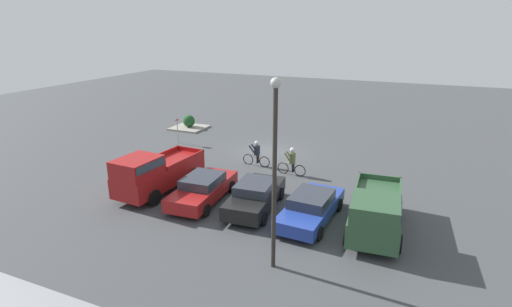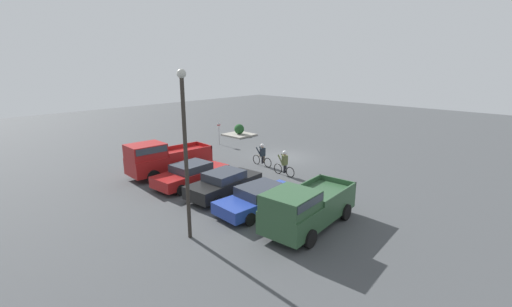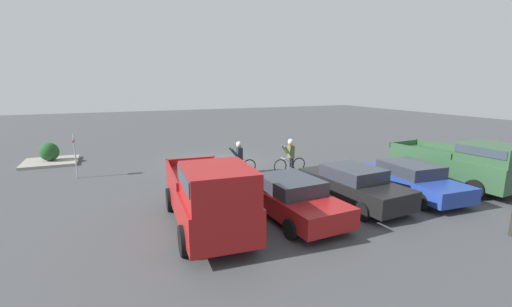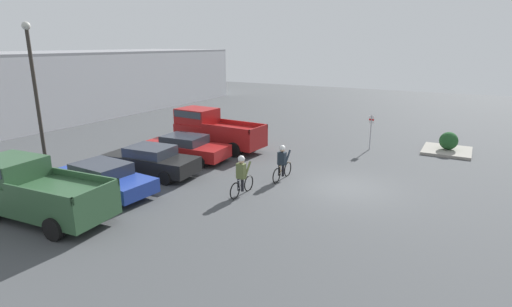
{
  "view_description": "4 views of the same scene",
  "coord_description": "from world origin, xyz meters",
  "px_view_note": "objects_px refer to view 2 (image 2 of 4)",
  "views": [
    {
      "loc": [
        -9.83,
        24.88,
        8.61
      ],
      "look_at": [
        -0.84,
        4.06,
        1.2
      ],
      "focal_mm": 28.0,
      "sensor_mm": 36.0,
      "label": 1
    },
    {
      "loc": [
        -16.46,
        20.49,
        7.16
      ],
      "look_at": [
        -0.84,
        4.06,
        1.2
      ],
      "focal_mm": 24.0,
      "sensor_mm": 36.0,
      "label": 2
    },
    {
      "loc": [
        5.4,
        18.55,
        4.44
      ],
      "look_at": [
        -0.84,
        4.06,
        1.2
      ],
      "focal_mm": 24.0,
      "sensor_mm": 36.0,
      "label": 3
    },
    {
      "loc": [
        -16.28,
        -4.44,
        6.07
      ],
      "look_at": [
        -0.84,
        4.06,
        1.2
      ],
      "focal_mm": 28.0,
      "sensor_mm": 36.0,
      "label": 4
    }
  ],
  "objects_px": {
    "lamppost": "(185,144)",
    "sedan_2": "(191,174)",
    "cyclist_1": "(284,162)",
    "cyclist_0": "(262,154)",
    "sedan_0": "(260,198)",
    "fire_lane_sign": "(219,131)",
    "pickup_truck_0": "(305,207)",
    "sedan_1": "(224,183)",
    "shrub": "(239,129)",
    "pickup_truck_1": "(163,158)"
  },
  "relations": [
    {
      "from": "cyclist_0",
      "to": "lamppost",
      "type": "distance_m",
      "value": 11.55
    },
    {
      "from": "pickup_truck_1",
      "to": "lamppost",
      "type": "relative_size",
      "value": 0.81
    },
    {
      "from": "fire_lane_sign",
      "to": "lamppost",
      "type": "distance_m",
      "value": 17.54
    },
    {
      "from": "pickup_truck_0",
      "to": "cyclist_1",
      "type": "bearing_deg",
      "value": -44.09
    },
    {
      "from": "pickup_truck_0",
      "to": "sedan_1",
      "type": "bearing_deg",
      "value": -2.09
    },
    {
      "from": "sedan_1",
      "to": "shrub",
      "type": "height_order",
      "value": "sedan_1"
    },
    {
      "from": "pickup_truck_1",
      "to": "fire_lane_sign",
      "type": "distance_m",
      "value": 9.31
    },
    {
      "from": "cyclist_1",
      "to": "cyclist_0",
      "type": "bearing_deg",
      "value": -13.99
    },
    {
      "from": "fire_lane_sign",
      "to": "shrub",
      "type": "distance_m",
      "value": 4.46
    },
    {
      "from": "sedan_2",
      "to": "fire_lane_sign",
      "type": "xyz_separation_m",
      "value": [
        7.0,
        -8.18,
        0.6
      ]
    },
    {
      "from": "shrub",
      "to": "sedan_0",
      "type": "bearing_deg",
      "value": 139.53
    },
    {
      "from": "cyclist_1",
      "to": "shrub",
      "type": "relative_size",
      "value": 1.74
    },
    {
      "from": "sedan_1",
      "to": "lamppost",
      "type": "distance_m",
      "value": 5.94
    },
    {
      "from": "sedan_2",
      "to": "lamppost",
      "type": "bearing_deg",
      "value": 143.25
    },
    {
      "from": "cyclist_1",
      "to": "fire_lane_sign",
      "type": "height_order",
      "value": "fire_lane_sign"
    },
    {
      "from": "sedan_0",
      "to": "cyclist_0",
      "type": "bearing_deg",
      "value": -48.14
    },
    {
      "from": "pickup_truck_1",
      "to": "fire_lane_sign",
      "type": "bearing_deg",
      "value": -63.39
    },
    {
      "from": "sedan_2",
      "to": "lamppost",
      "type": "distance_m",
      "value": 7.47
    },
    {
      "from": "cyclist_0",
      "to": "fire_lane_sign",
      "type": "distance_m",
      "value": 7.74
    },
    {
      "from": "fire_lane_sign",
      "to": "lamppost",
      "type": "bearing_deg",
      "value": 135.4
    },
    {
      "from": "lamppost",
      "to": "shrub",
      "type": "distance_m",
      "value": 21.71
    },
    {
      "from": "pickup_truck_0",
      "to": "lamppost",
      "type": "bearing_deg",
      "value": 52.11
    },
    {
      "from": "sedan_0",
      "to": "sedan_1",
      "type": "bearing_deg",
      "value": -1.47
    },
    {
      "from": "sedan_0",
      "to": "sedan_1",
      "type": "relative_size",
      "value": 1.05
    },
    {
      "from": "sedan_1",
      "to": "sedan_2",
      "type": "xyz_separation_m",
      "value": [
        2.8,
        0.2,
        -0.03
      ]
    },
    {
      "from": "lamppost",
      "to": "sedan_2",
      "type": "bearing_deg",
      "value": -36.75
    },
    {
      "from": "pickup_truck_0",
      "to": "sedan_0",
      "type": "xyz_separation_m",
      "value": [
        2.83,
        -0.13,
        -0.41
      ]
    },
    {
      "from": "lamppost",
      "to": "shrub",
      "type": "height_order",
      "value": "lamppost"
    },
    {
      "from": "pickup_truck_0",
      "to": "sedan_0",
      "type": "relative_size",
      "value": 1.11
    },
    {
      "from": "sedan_0",
      "to": "sedan_2",
      "type": "relative_size",
      "value": 1.01
    },
    {
      "from": "sedan_1",
      "to": "fire_lane_sign",
      "type": "distance_m",
      "value": 12.65
    },
    {
      "from": "sedan_2",
      "to": "fire_lane_sign",
      "type": "height_order",
      "value": "fire_lane_sign"
    },
    {
      "from": "pickup_truck_0",
      "to": "cyclist_0",
      "type": "xyz_separation_m",
      "value": [
        8.04,
        -5.94,
        -0.24
      ]
    },
    {
      "from": "sedan_0",
      "to": "fire_lane_sign",
      "type": "xyz_separation_m",
      "value": [
        12.6,
        -8.05,
        0.62
      ]
    },
    {
      "from": "sedan_0",
      "to": "sedan_2",
      "type": "bearing_deg",
      "value": 1.35
    },
    {
      "from": "sedan_2",
      "to": "pickup_truck_1",
      "type": "distance_m",
      "value": 2.88
    },
    {
      "from": "cyclist_0",
      "to": "shrub",
      "type": "distance_m",
      "value": 11.04
    },
    {
      "from": "pickup_truck_1",
      "to": "shrub",
      "type": "xyz_separation_m",
      "value": [
        5.81,
        -12.42,
        -0.52
      ]
    },
    {
      "from": "cyclist_1",
      "to": "pickup_truck_0",
      "type": "bearing_deg",
      "value": 135.91
    },
    {
      "from": "sedan_2",
      "to": "cyclist_0",
      "type": "height_order",
      "value": "cyclist_0"
    },
    {
      "from": "pickup_truck_1",
      "to": "fire_lane_sign",
      "type": "height_order",
      "value": "pickup_truck_1"
    },
    {
      "from": "sedan_2",
      "to": "cyclist_1",
      "type": "relative_size",
      "value": 2.73
    },
    {
      "from": "cyclist_0",
      "to": "fire_lane_sign",
      "type": "bearing_deg",
      "value": -16.83
    },
    {
      "from": "cyclist_1",
      "to": "fire_lane_sign",
      "type": "bearing_deg",
      "value": -16.1
    },
    {
      "from": "sedan_1",
      "to": "cyclist_1",
      "type": "xyz_separation_m",
      "value": [
        -0.15,
        -5.1,
        0.18
      ]
    },
    {
      "from": "sedan_2",
      "to": "shrub",
      "type": "xyz_separation_m",
      "value": [
        8.64,
        -12.28,
        -0.03
      ]
    },
    {
      "from": "cyclist_0",
      "to": "cyclist_1",
      "type": "height_order",
      "value": "cyclist_1"
    },
    {
      "from": "cyclist_0",
      "to": "lamppost",
      "type": "height_order",
      "value": "lamppost"
    },
    {
      "from": "sedan_2",
      "to": "lamppost",
      "type": "relative_size",
      "value": 0.69
    },
    {
      "from": "sedan_0",
      "to": "sedan_2",
      "type": "distance_m",
      "value": 5.6
    }
  ]
}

